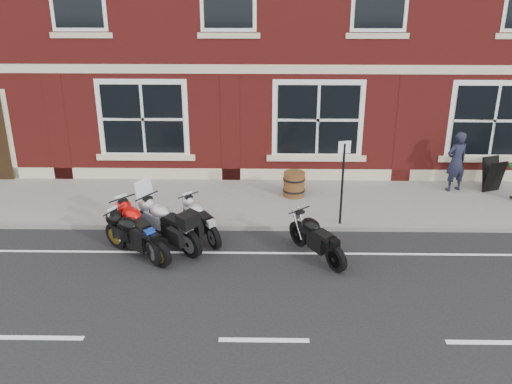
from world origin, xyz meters
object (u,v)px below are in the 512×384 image
at_px(moto_naked_black, 317,236).
at_px(barrel_planter, 294,184).
at_px(moto_sport_red, 139,226).
at_px(a_board_sign, 493,175).
at_px(pedestrian_left, 456,162).
at_px(moto_touring_silver, 168,221).
at_px(moto_sport_silver, 202,218).
at_px(moto_sport_black, 136,234).
at_px(parking_sign, 343,177).

relative_size(moto_naked_black, barrel_planter, 2.58).
bearing_deg(moto_sport_red, a_board_sign, -14.32).
bearing_deg(a_board_sign, pedestrian_left, 160.64).
bearing_deg(moto_touring_silver, barrel_planter, -4.56).
height_order(moto_touring_silver, moto_sport_silver, moto_touring_silver).
height_order(moto_touring_silver, pedestrian_left, pedestrian_left).
xyz_separation_m(moto_sport_black, moto_sport_silver, (1.35, 1.00, -0.05)).
height_order(moto_touring_silver, a_board_sign, moto_touring_silver).
relative_size(pedestrian_left, a_board_sign, 1.83).
bearing_deg(a_board_sign, barrel_planter, 164.88).
bearing_deg(moto_sport_silver, moto_touring_silver, 178.36).
xyz_separation_m(moto_naked_black, a_board_sign, (5.25, 3.75, 0.08)).
bearing_deg(moto_sport_silver, moto_sport_black, -174.82).
distance_m(moto_sport_silver, moto_naked_black, 2.85).
bearing_deg(pedestrian_left, parking_sign, 12.76).
xyz_separation_m(moto_sport_black, parking_sign, (4.74, 1.52, 0.82)).
bearing_deg(a_board_sign, moto_sport_black, -177.97).
height_order(a_board_sign, parking_sign, parking_sign).
bearing_deg(moto_naked_black, moto_touring_silver, 139.14).
bearing_deg(barrel_planter, moto_sport_silver, -135.24).
relative_size(moto_touring_silver, moto_sport_black, 1.00).
bearing_deg(parking_sign, pedestrian_left, 21.88).
height_order(moto_touring_silver, moto_sport_red, moto_touring_silver).
xyz_separation_m(moto_sport_red, moto_sport_black, (0.00, -0.32, -0.04)).
xyz_separation_m(moto_sport_red, a_board_sign, (9.28, 3.45, 0.01)).
relative_size(moto_touring_silver, moto_naked_black, 0.98).
relative_size(moto_sport_red, a_board_sign, 2.04).
xyz_separation_m(moto_touring_silver, a_board_sign, (8.67, 3.20, -0.01)).
distance_m(moto_touring_silver, barrel_planter, 4.09).
distance_m(moto_naked_black, parking_sign, 1.85).
height_order(moto_naked_black, barrel_planter, moto_naked_black).
bearing_deg(pedestrian_left, moto_sport_red, 2.52).
distance_m(moto_sport_silver, pedestrian_left, 7.40).
bearing_deg(moto_sport_red, moto_sport_silver, -8.43).
bearing_deg(moto_sport_black, pedestrian_left, -27.94).
distance_m(pedestrian_left, parking_sign, 4.15).
relative_size(moto_sport_silver, barrel_planter, 2.46).
relative_size(moto_sport_black, moto_sport_silver, 1.03).
relative_size(moto_touring_silver, moto_sport_silver, 1.02).
distance_m(moto_sport_red, moto_sport_silver, 1.52).
height_order(moto_naked_black, pedestrian_left, pedestrian_left).
bearing_deg(barrel_planter, moto_sport_black, -138.12).
height_order(moto_naked_black, a_board_sign, a_board_sign).
distance_m(moto_sport_black, parking_sign, 5.04).
distance_m(moto_naked_black, barrel_planter, 3.28).
xyz_separation_m(moto_touring_silver, moto_naked_black, (3.42, -0.55, -0.09)).
relative_size(moto_sport_red, barrel_planter, 2.82).
bearing_deg(a_board_sign, moto_sport_red, -179.71).
height_order(pedestrian_left, a_board_sign, pedestrian_left).
bearing_deg(moto_sport_silver, moto_sport_red, 175.18).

